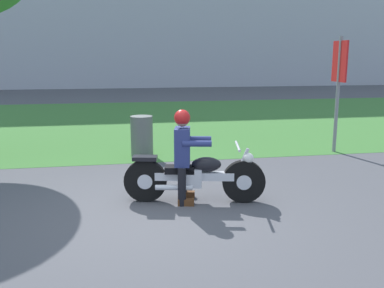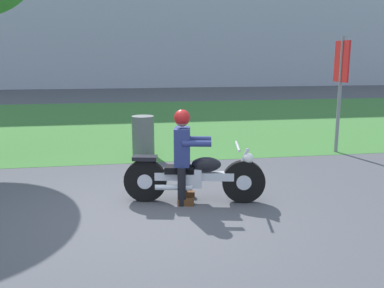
{
  "view_description": "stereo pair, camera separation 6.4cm",
  "coord_description": "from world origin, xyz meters",
  "px_view_note": "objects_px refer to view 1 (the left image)",
  "views": [
    {
      "loc": [
        -0.4,
        -5.58,
        2.16
      ],
      "look_at": [
        0.75,
        0.69,
        0.85
      ],
      "focal_mm": 40.03,
      "sensor_mm": 36.0,
      "label": 1
    },
    {
      "loc": [
        -0.34,
        -5.59,
        2.16
      ],
      "look_at": [
        0.75,
        0.69,
        0.85
      ],
      "focal_mm": 40.03,
      "sensor_mm": 36.0,
      "label": 2
    }
  ],
  "objects_px": {
    "motorcycle_lead": "(195,177)",
    "sign_banner": "(339,76)",
    "rider_lead": "(184,149)",
    "trash_can": "(142,136)"
  },
  "relations": [
    {
      "from": "motorcycle_lead",
      "to": "sign_banner",
      "type": "xyz_separation_m",
      "value": [
        3.82,
        2.83,
        1.33
      ]
    },
    {
      "from": "rider_lead",
      "to": "sign_banner",
      "type": "distance_m",
      "value": 4.95
    },
    {
      "from": "rider_lead",
      "to": "sign_banner",
      "type": "height_order",
      "value": "sign_banner"
    },
    {
      "from": "motorcycle_lead",
      "to": "sign_banner",
      "type": "relative_size",
      "value": 0.81
    },
    {
      "from": "rider_lead",
      "to": "trash_can",
      "type": "xyz_separation_m",
      "value": [
        -0.41,
        3.15,
        -0.37
      ]
    },
    {
      "from": "rider_lead",
      "to": "trash_can",
      "type": "bearing_deg",
      "value": 109.31
    },
    {
      "from": "motorcycle_lead",
      "to": "trash_can",
      "type": "distance_m",
      "value": 3.24
    },
    {
      "from": "rider_lead",
      "to": "trash_can",
      "type": "height_order",
      "value": "rider_lead"
    },
    {
      "from": "rider_lead",
      "to": "trash_can",
      "type": "relative_size",
      "value": 1.58
    },
    {
      "from": "motorcycle_lead",
      "to": "trash_can",
      "type": "bearing_deg",
      "value": 112.1
    }
  ]
}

